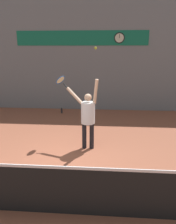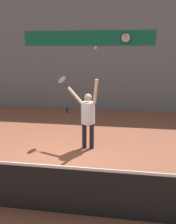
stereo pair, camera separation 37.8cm
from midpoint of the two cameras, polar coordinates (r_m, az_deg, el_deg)
The scene contains 9 objects.
ground_plane at distance 5.54m, azimuth -6.71°, elevation -14.95°, with size 18.00×18.00×0.00m, color #9E563D.
back_wall at distance 10.46m, azimuth 1.03°, elevation 14.18°, with size 18.00×0.10×5.00m.
sponsor_banner at distance 10.41m, azimuth 1.01°, elevation 18.75°, with size 5.99×0.02×0.65m.
scoreboard_clock at distance 10.32m, azimuth 10.92°, elevation 18.51°, with size 0.47×0.04×0.47m.
court_net at distance 4.17m, azimuth -11.94°, elevation -18.55°, with size 6.40×0.07×1.06m.
tennis_player at distance 6.25m, azimuth 1.67°, elevation -0.72°, with size 0.99×0.62×2.07m.
tennis_racket at distance 6.68m, azimuth -5.12°, elevation 8.28°, with size 0.43×0.40×0.37m.
tennis_ball at distance 5.87m, azimuth 3.86°, elevation 16.33°, with size 0.07×0.07×0.07m.
water_bottle at distance 10.17m, azimuth -4.45°, elevation 0.44°, with size 0.08×0.08×0.25m.
Camera 2 is at (1.46, -4.56, 2.84)m, focal length 35.00 mm.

